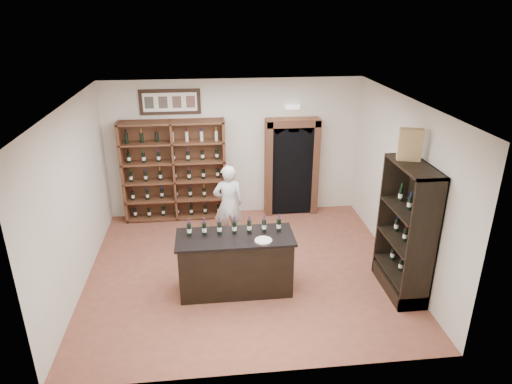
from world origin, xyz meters
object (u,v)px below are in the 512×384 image
at_px(counter_bottle_0, 189,230).
at_px(shopkeeper, 228,204).
at_px(tasting_counter, 236,264).
at_px(side_cabinet, 405,250).
at_px(wine_shelf, 175,171).
at_px(wine_crate, 410,145).

xyz_separation_m(counter_bottle_0, shopkeeper, (0.70, 1.60, -0.31)).
bearing_deg(tasting_counter, side_cabinet, -6.28).
bearing_deg(wine_shelf, wine_crate, -38.52).
height_order(shopkeeper, wine_crate, wine_crate).
distance_m(shopkeeper, wine_crate, 3.62).
relative_size(tasting_counter, counter_bottle_0, 6.27).
distance_m(side_cabinet, shopkeeper, 3.39).
xyz_separation_m(shopkeeper, wine_crate, (2.69, -1.77, 1.65)).
bearing_deg(shopkeeper, tasting_counter, 86.63).
xyz_separation_m(tasting_counter, counter_bottle_0, (-0.72, 0.10, 0.61)).
height_order(counter_bottle_0, side_cabinet, side_cabinet).
bearing_deg(side_cabinet, wine_shelf, 139.79).
distance_m(wine_shelf, wine_crate, 5.01).
relative_size(counter_bottle_0, shopkeeper, 0.19).
bearing_deg(tasting_counter, shopkeeper, 90.54).
xyz_separation_m(wine_shelf, wine_crate, (3.78, -3.01, 1.35)).
bearing_deg(tasting_counter, counter_bottle_0, 171.81).
bearing_deg(wine_crate, wine_shelf, 159.27).
relative_size(counter_bottle_0, wine_crate, 0.61).
distance_m(side_cabinet, wine_crate, 1.71).
height_order(side_cabinet, shopkeeper, side_cabinet).
height_order(wine_shelf, shopkeeper, wine_shelf).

